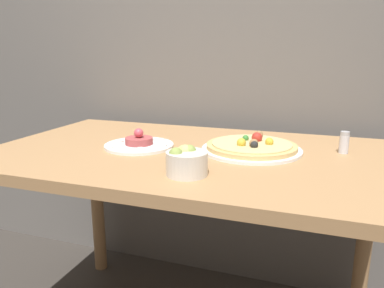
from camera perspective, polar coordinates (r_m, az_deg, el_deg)
The scene contains 6 objects.
back_wall at distance 1.72m, azimuth 5.83°, elevation 21.01°, with size 8.00×0.05×2.60m.
dining_table at distance 1.28m, azimuth -0.45°, elevation -5.41°, with size 1.33×0.80×0.76m.
pizza_plate at distance 1.25m, azimuth 9.09°, elevation -0.44°, with size 0.33×0.33×0.06m.
tartare_plate at distance 1.31m, azimuth -8.07°, elevation 0.04°, with size 0.24×0.24×0.07m.
small_bowl at distance 1.00m, azimuth -0.89°, elevation -2.58°, with size 0.11×0.11×0.08m.
salt_shaker at distance 1.30m, azimuth 22.17°, elevation 0.20°, with size 0.03×0.03×0.07m.
Camera 1 is at (0.41, -0.73, 1.09)m, focal length 35.00 mm.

